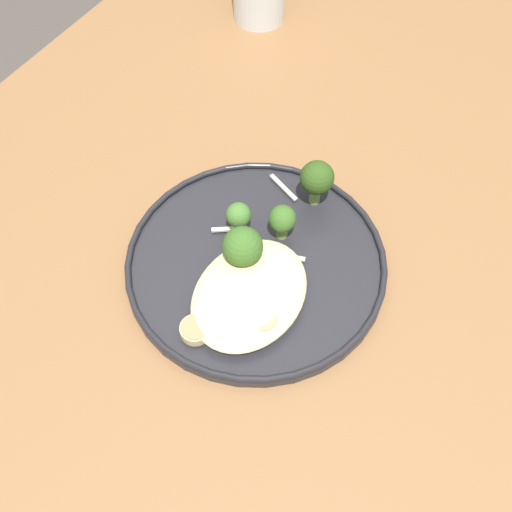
% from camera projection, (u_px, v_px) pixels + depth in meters
% --- Properties ---
extents(ground, '(6.00, 6.00, 0.00)m').
position_uv_depth(ground, '(274.00, 452.00, 1.29)').
color(ground, '#47423D').
extents(wooden_dining_table, '(1.40, 1.00, 0.74)m').
position_uv_depth(wooden_dining_table, '(287.00, 295.00, 0.74)').
color(wooden_dining_table, brown).
rests_on(wooden_dining_table, ground).
extents(dinner_plate, '(0.29, 0.29, 0.02)m').
position_uv_depth(dinner_plate, '(256.00, 262.00, 0.66)').
color(dinner_plate, '#232328').
rests_on(dinner_plate, wooden_dining_table).
extents(noodle_bed, '(0.15, 0.11, 0.03)m').
position_uv_depth(noodle_bed, '(249.00, 294.00, 0.62)').
color(noodle_bed, beige).
rests_on(noodle_bed, dinner_plate).
extents(seared_scallop_left_edge, '(0.03, 0.03, 0.01)m').
position_uv_depth(seared_scallop_left_edge, '(216.00, 317.00, 0.61)').
color(seared_scallop_left_edge, '#E5C689').
rests_on(seared_scallop_left_edge, dinner_plate).
extents(seared_scallop_center_golden, '(0.04, 0.04, 0.02)m').
position_uv_depth(seared_scallop_center_golden, '(240.00, 312.00, 0.61)').
color(seared_scallop_center_golden, '#E5C689').
rests_on(seared_scallop_center_golden, dinner_plate).
extents(seared_scallop_tiny_bay, '(0.03, 0.03, 0.02)m').
position_uv_depth(seared_scallop_tiny_bay, '(263.00, 321.00, 0.61)').
color(seared_scallop_tiny_bay, beige).
rests_on(seared_scallop_tiny_bay, dinner_plate).
extents(seared_scallop_front_small, '(0.03, 0.03, 0.01)m').
position_uv_depth(seared_scallop_front_small, '(195.00, 330.00, 0.60)').
color(seared_scallop_front_small, '#E5C689').
rests_on(seared_scallop_front_small, dinner_plate).
extents(broccoli_floret_rear_charred, '(0.03, 0.03, 0.04)m').
position_uv_depth(broccoli_floret_rear_charred, '(241.00, 213.00, 0.67)').
color(broccoli_floret_rear_charred, '#89A356').
rests_on(broccoli_floret_rear_charred, dinner_plate).
extents(broccoli_floret_right_tilted, '(0.03, 0.03, 0.05)m').
position_uv_depth(broccoli_floret_right_tilted, '(282.00, 220.00, 0.66)').
color(broccoli_floret_right_tilted, '#89A356').
rests_on(broccoli_floret_right_tilted, dinner_plate).
extents(broccoli_floret_front_edge, '(0.04, 0.04, 0.06)m').
position_uv_depth(broccoli_floret_front_edge, '(243.00, 247.00, 0.63)').
color(broccoli_floret_front_edge, '#89A356').
rests_on(broccoli_floret_front_edge, dinner_plate).
extents(broccoli_floret_small_sprig, '(0.04, 0.04, 0.06)m').
position_uv_depth(broccoli_floret_small_sprig, '(317.00, 179.00, 0.68)').
color(broccoli_floret_small_sprig, '#7A994C').
rests_on(broccoli_floret_small_sprig, dinner_plate).
extents(onion_sliver_pale_crescent, '(0.02, 0.05, 0.00)m').
position_uv_depth(onion_sliver_pale_crescent, '(283.00, 187.00, 0.72)').
color(onion_sliver_pale_crescent, silver).
rests_on(onion_sliver_pale_crescent, dinner_plate).
extents(onion_sliver_long_sliver, '(0.03, 0.04, 0.00)m').
position_uv_depth(onion_sliver_long_sliver, '(229.00, 229.00, 0.68)').
color(onion_sliver_long_sliver, silver).
rests_on(onion_sliver_long_sliver, dinner_plate).
extents(onion_sliver_curled_piece, '(0.02, 0.04, 0.00)m').
position_uv_depth(onion_sliver_curled_piece, '(289.00, 257.00, 0.66)').
color(onion_sliver_curled_piece, silver).
rests_on(onion_sliver_curled_piece, dinner_plate).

